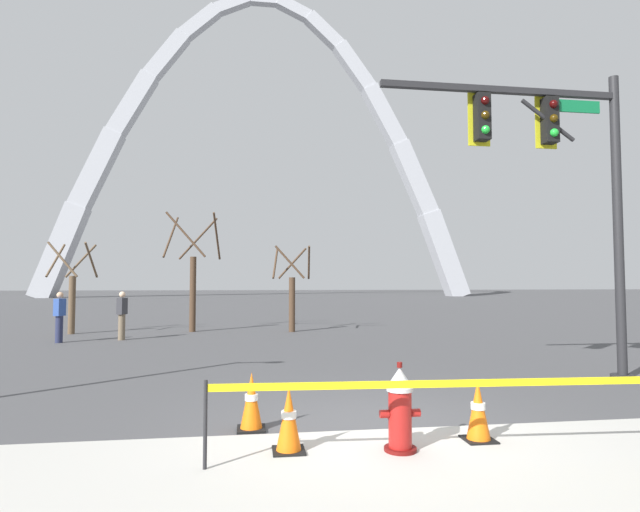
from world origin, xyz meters
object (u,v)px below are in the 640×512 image
at_px(fire_hydrant, 400,409).
at_px(traffic_cone_curb_edge, 478,411).
at_px(traffic_cone_mid_sidewalk, 251,402).
at_px(monument_arch, 262,159).
at_px(pedestrian_walking_left, 59,317).
at_px(pedestrian_standing_center, 122,315).
at_px(traffic_cone_by_hydrant, 289,420).
at_px(traffic_signal_gantry, 563,170).

relative_size(fire_hydrant, traffic_cone_curb_edge, 1.36).
height_order(fire_hydrant, traffic_cone_curb_edge, fire_hydrant).
bearing_deg(fire_hydrant, traffic_cone_mid_sidewalk, 147.22).
relative_size(monument_arch, pedestrian_walking_left, 35.85).
distance_m(traffic_cone_curb_edge, pedestrian_standing_center, 13.49).
height_order(traffic_cone_by_hydrant, traffic_signal_gantry, traffic_signal_gantry).
bearing_deg(pedestrian_standing_center, traffic_cone_curb_edge, -59.41).
bearing_deg(traffic_cone_by_hydrant, pedestrian_standing_center, 111.46).
height_order(traffic_cone_curb_edge, traffic_signal_gantry, traffic_signal_gantry).
relative_size(traffic_cone_mid_sidewalk, monument_arch, 0.01).
bearing_deg(monument_arch, pedestrian_walking_left, -98.52).
height_order(traffic_cone_curb_edge, pedestrian_walking_left, pedestrian_walking_left).
distance_m(traffic_cone_by_hydrant, pedestrian_walking_left, 12.86).
xyz_separation_m(traffic_cone_curb_edge, traffic_signal_gantry, (3.34, 3.19, 3.71)).
bearing_deg(fire_hydrant, traffic_cone_curb_edge, 12.17).
distance_m(traffic_cone_mid_sidewalk, traffic_signal_gantry, 7.45).
distance_m(traffic_cone_by_hydrant, traffic_cone_mid_sidewalk, 1.00).
bearing_deg(fire_hydrant, pedestrian_standing_center, 116.23).
bearing_deg(traffic_cone_by_hydrant, monument_arch, 88.93).
bearing_deg(traffic_signal_gantry, pedestrian_standing_center, 140.49).
height_order(traffic_cone_curb_edge, pedestrian_standing_center, pedestrian_standing_center).
xyz_separation_m(traffic_signal_gantry, pedestrian_standing_center, (-10.20, 8.41, -3.25)).
distance_m(fire_hydrant, pedestrian_standing_center, 13.19).
height_order(traffic_cone_curb_edge, monument_arch, monument_arch).
xyz_separation_m(traffic_cone_by_hydrant, traffic_cone_curb_edge, (2.27, 0.08, 0.00)).
bearing_deg(traffic_cone_curb_edge, traffic_cone_by_hydrant, -177.98).
distance_m(traffic_cone_mid_sidewalk, pedestrian_walking_left, 11.86).
height_order(traffic_cone_by_hydrant, traffic_cone_mid_sidewalk, same).
relative_size(traffic_cone_mid_sidewalk, pedestrian_walking_left, 0.46).
relative_size(traffic_cone_by_hydrant, traffic_cone_mid_sidewalk, 1.00).
xyz_separation_m(traffic_signal_gantry, monument_arch, (-4.46, 57.92, 14.34)).
xyz_separation_m(fire_hydrant, traffic_cone_by_hydrant, (-1.24, 0.14, -0.11)).
bearing_deg(monument_arch, traffic_cone_by_hydrant, -91.07).
xyz_separation_m(traffic_cone_by_hydrant, traffic_signal_gantry, (5.61, 3.27, 3.71)).
distance_m(traffic_cone_mid_sidewalk, monument_arch, 62.94).
xyz_separation_m(traffic_cone_mid_sidewalk, monument_arch, (1.55, 60.27, 18.06)).
xyz_separation_m(traffic_cone_mid_sidewalk, pedestrian_standing_center, (-4.18, 10.77, 0.46)).
distance_m(traffic_signal_gantry, pedestrian_standing_center, 13.62).
bearing_deg(traffic_cone_curb_edge, traffic_cone_mid_sidewalk, 162.67).
xyz_separation_m(fire_hydrant, pedestrian_standing_center, (-5.83, 11.83, 0.35)).
bearing_deg(traffic_signal_gantry, traffic_cone_mid_sidewalk, -158.60).
xyz_separation_m(monument_arch, pedestrian_walking_left, (-7.49, -50.02, -17.60)).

